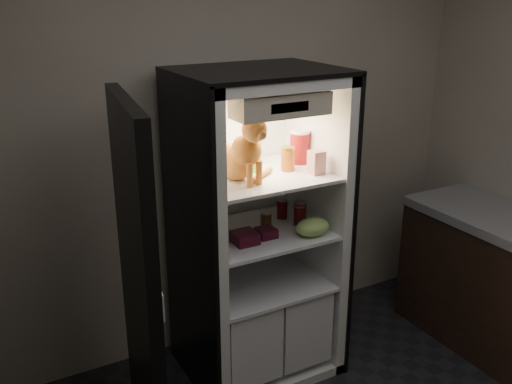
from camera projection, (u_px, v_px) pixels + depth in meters
room_shell at (443, 184)px, 2.03m from camera, size 3.60×3.60×3.60m
refrigerator at (255, 250)px, 3.44m from camera, size 0.90×0.72×1.88m
fridge_door at (140, 297)px, 2.67m from camera, size 0.19×0.87×1.85m
tabby_cat at (241, 154)px, 3.06m from camera, size 0.36×0.40×0.40m
parmesan_shaker at (254, 154)px, 3.23m from camera, size 0.08×0.08×0.20m
mayo_tub at (253, 153)px, 3.37m from camera, size 0.10×0.10×0.14m
salsa_jar at (288, 159)px, 3.26m from camera, size 0.08×0.08×0.14m
pepper_jar at (300, 147)px, 3.40m from camera, size 0.12×0.12×0.20m
cream_carton at (316, 162)px, 3.21m from camera, size 0.08×0.08×0.13m
soda_can_a at (282, 209)px, 3.51m from camera, size 0.06×0.06×0.12m
soda_can_b at (300, 213)px, 3.42m from camera, size 0.07×0.07×0.14m
soda_can_c at (299, 215)px, 3.41m from camera, size 0.07×0.07×0.12m
condiment_jar at (266, 219)px, 3.39m from camera, size 0.07×0.07×0.09m
grape_bag at (313, 227)px, 3.26m from camera, size 0.21×0.15×0.10m
berry_box_left at (245, 238)px, 3.17m from camera, size 0.13×0.13×0.07m
berry_box_right at (266, 233)px, 3.25m from camera, size 0.11×0.11×0.05m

